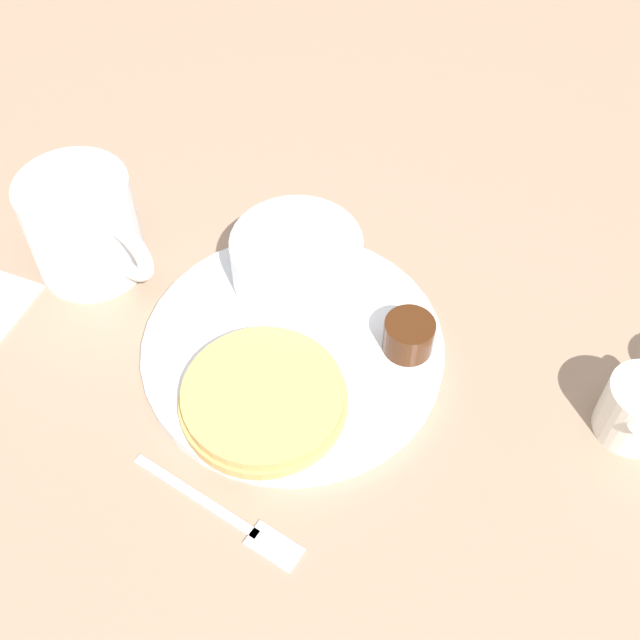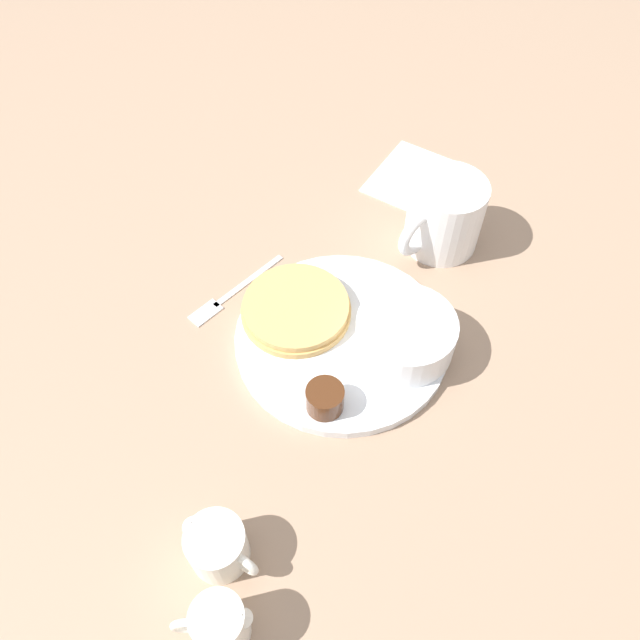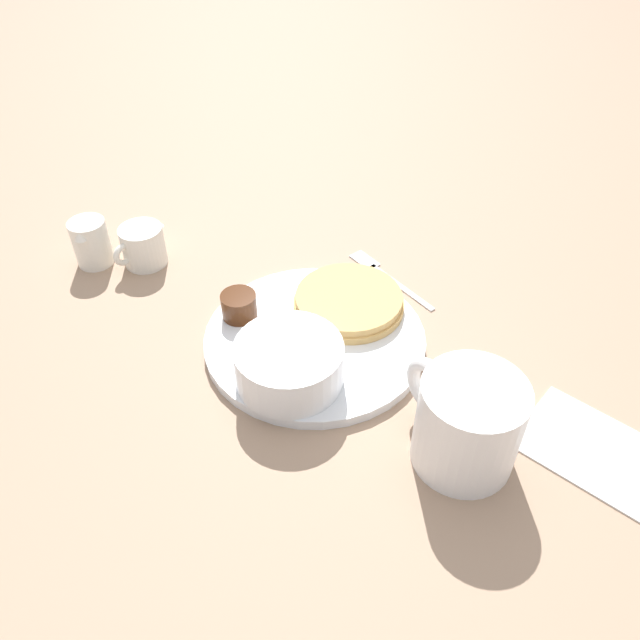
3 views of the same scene
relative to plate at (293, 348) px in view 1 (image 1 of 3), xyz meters
The scene contains 9 objects.
ground_plane 0.01m from the plate, ahead, with size 4.00×4.00×0.00m, color #9E7F66.
plate is the anchor object (origin of this frame).
pancake_stack 0.06m from the plate, 77.05° to the right, with size 0.13×0.13×0.02m.
bowl 0.08m from the plate, 120.95° to the left, with size 0.11×0.11×0.05m.
syrup_cup 0.09m from the plate, 30.95° to the left, with size 0.04×0.04×0.03m.
butter_ramekin 0.09m from the plate, 111.95° to the left, with size 0.04×0.04×0.05m.
coffee_mug 0.20m from the plate, behind, with size 0.13×0.09×0.09m.
creamer_pitcher_near 0.27m from the plate, 17.63° to the left, with size 0.05×0.08×0.05m.
fork 0.15m from the plate, 71.76° to the right, with size 0.14×0.02×0.00m.
Camera 1 is at (0.23, -0.31, 0.53)m, focal length 45.00 mm.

